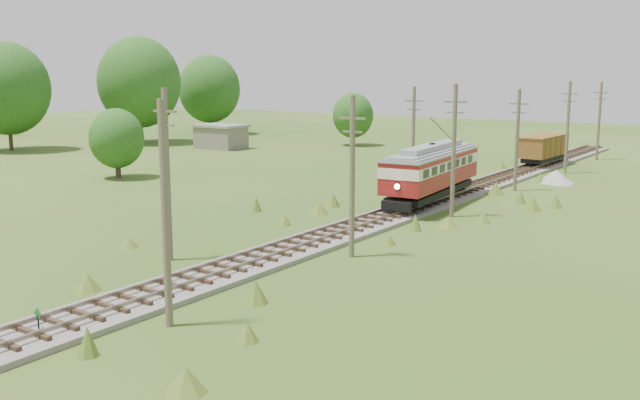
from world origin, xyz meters
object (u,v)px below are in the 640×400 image
Objects in this scene: switch_marker at (38,319)px; streetcar at (432,168)px; gravel_pile at (557,177)px; gondola at (543,147)px.

streetcar reaches higher than switch_marker.
streetcar is at bearing 89.65° from switch_marker.
switch_marker is 48.99m from gravel_pile.
streetcar reaches higher than gondola.
streetcar is at bearing -87.99° from gondola.
gravel_pile is (4.59, 15.89, -2.19)m from streetcar.
gravel_pile is (4.59, -10.55, -1.48)m from gondola.
switch_marker is 0.32× the size of gravel_pile.
gondola reaches higher than switch_marker.
gravel_pile is at bearing 68.51° from streetcar.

